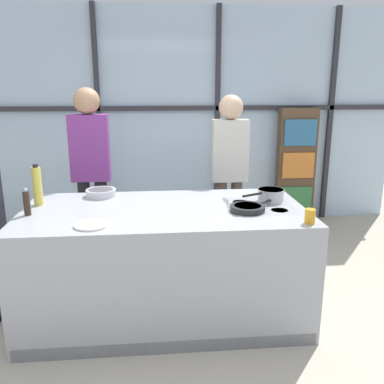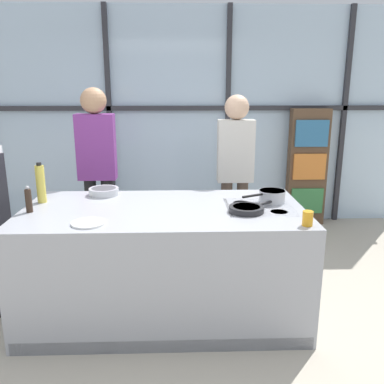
{
  "view_description": "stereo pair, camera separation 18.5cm",
  "coord_description": "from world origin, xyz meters",
  "views": [
    {
      "loc": [
        -0.06,
        -3.02,
        1.84
      ],
      "look_at": [
        0.23,
        0.1,
        1.01
      ],
      "focal_mm": 38.0,
      "sensor_mm": 36.0,
      "label": 1
    },
    {
      "loc": [
        0.12,
        -3.03,
        1.84
      ],
      "look_at": [
        0.23,
        0.1,
        1.01
      ],
      "focal_mm": 38.0,
      "sensor_mm": 36.0,
      "label": 2
    }
  ],
  "objects": [
    {
      "name": "spectator_far_left",
      "position": [
        -0.7,
        1.03,
        1.08
      ],
      "size": [
        0.38,
        0.25,
        1.81
      ],
      "rotation": [
        0.0,
        0.0,
        3.14
      ],
      "color": "black",
      "rests_on": "ground_plane"
    },
    {
      "name": "ground_plane",
      "position": [
        0.0,
        0.0,
        0.0
      ],
      "size": [
        18.0,
        18.0,
        0.0
      ],
      "primitive_type": "plane",
      "color": "#BCB29E"
    },
    {
      "name": "spectator_center_left",
      "position": [
        0.7,
        1.03,
        1.03
      ],
      "size": [
        0.37,
        0.24,
        1.74
      ],
      "rotation": [
        0.0,
        0.0,
        3.14
      ],
      "color": "#47382D",
      "rests_on": "ground_plane"
    },
    {
      "name": "pepper_grinder",
      "position": [
        -1.0,
        -0.07,
        1.0
      ],
      "size": [
        0.05,
        0.05,
        0.2
      ],
      "color": "#332319",
      "rests_on": "demo_island"
    },
    {
      "name": "juice_glass_near",
      "position": [
        0.99,
        -0.44,
        0.96
      ],
      "size": [
        0.07,
        0.07,
        0.1
      ],
      "primitive_type": "cylinder",
      "color": "orange",
      "rests_on": "demo_island"
    },
    {
      "name": "frying_pan",
      "position": [
        0.63,
        -0.12,
        0.93
      ],
      "size": [
        0.42,
        0.34,
        0.04
      ],
      "color": "#232326",
      "rests_on": "demo_island"
    },
    {
      "name": "demo_island",
      "position": [
        0.0,
        -0.0,
        0.45
      ],
      "size": [
        2.19,
        1.08,
        0.91
      ],
      "color": "#A8AAB2",
      "rests_on": "ground_plane"
    },
    {
      "name": "saucepan",
      "position": [
        0.88,
        0.12,
        0.96
      ],
      "size": [
        0.37,
        0.25,
        0.1
      ],
      "color": "silver",
      "rests_on": "demo_island"
    },
    {
      "name": "back_window_wall",
      "position": [
        0.0,
        2.37,
        1.4
      ],
      "size": [
        6.4,
        0.1,
        2.8
      ],
      "color": "silver",
      "rests_on": "ground_plane"
    },
    {
      "name": "white_plate",
      "position": [
        -0.5,
        -0.36,
        0.91
      ],
      "size": [
        0.23,
        0.23,
        0.01
      ],
      "primitive_type": "cylinder",
      "color": "white",
      "rests_on": "demo_island"
    },
    {
      "name": "bookshelf",
      "position": [
        1.82,
        2.19,
        0.77
      ],
      "size": [
        0.5,
        0.19,
        1.54
      ],
      "color": "brown",
      "rests_on": "ground_plane"
    },
    {
      "name": "mixing_bowl",
      "position": [
        -0.53,
        0.41,
        0.94
      ],
      "size": [
        0.26,
        0.26,
        0.06
      ],
      "color": "silver",
      "rests_on": "demo_island"
    },
    {
      "name": "oil_bottle",
      "position": [
        -0.99,
        0.19,
        1.06
      ],
      "size": [
        0.07,
        0.07,
        0.33
      ],
      "color": "#E0CC4C",
      "rests_on": "demo_island"
    }
  ]
}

